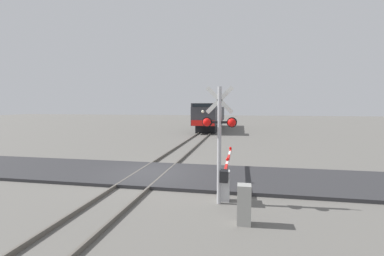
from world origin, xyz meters
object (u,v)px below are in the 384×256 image
object	(u,v)px
locomotive	(210,116)
crossing_gate	(226,174)
utility_cabinet	(244,205)
crossing_signal	(219,131)

from	to	relation	value
locomotive	crossing_gate	distance (m)	27.60
locomotive	utility_cabinet	bearing A→B (deg)	-81.49
crossing_signal	utility_cabinet	bearing A→B (deg)	-59.91
crossing_gate	utility_cabinet	bearing A→B (deg)	-75.56
locomotive	crossing_gate	world-z (taller)	locomotive
utility_cabinet	crossing_signal	bearing A→B (deg)	120.09
locomotive	crossing_signal	bearing A→B (deg)	-82.73
crossing_signal	crossing_gate	xyz separation A→B (m)	(0.18, 1.15, -1.78)
locomotive	utility_cabinet	world-z (taller)	locomotive
crossing_signal	crossing_gate	bearing A→B (deg)	81.31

